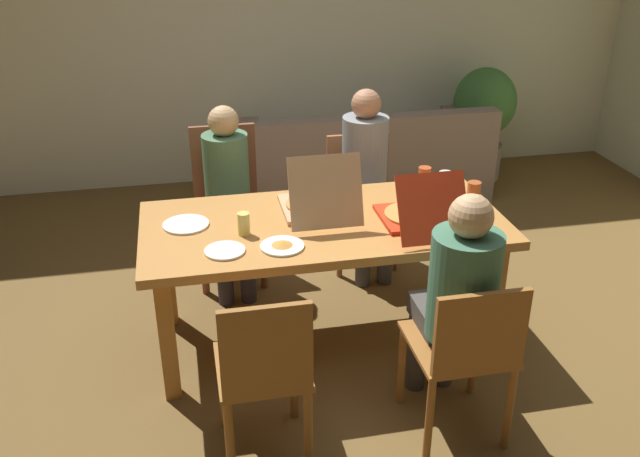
{
  "coord_description": "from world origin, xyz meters",
  "views": [
    {
      "loc": [
        -0.71,
        -3.29,
        2.35
      ],
      "look_at": [
        0.0,
        0.1,
        0.66
      ],
      "focal_mm": 38.85,
      "sensor_mm": 36.0,
      "label": 1
    }
  ],
  "objects_px": {
    "plate_1": "(186,224)",
    "pizza_box_0": "(417,215)",
    "couch": "(363,163)",
    "pizza_box_1": "(318,204)",
    "potted_plant": "(484,114)",
    "person_1": "(457,292)",
    "chair_2": "(360,191)",
    "person_0": "(228,186)",
    "drinking_glass_3": "(445,182)",
    "chair_0": "(227,200)",
    "drinking_glass_1": "(244,224)",
    "drinking_glass_2": "(474,192)",
    "dining_table": "(324,235)",
    "drinking_glass_0": "(424,179)",
    "person_2": "(367,169)",
    "plate_2": "(282,246)",
    "plate_0": "(225,251)",
    "chair_3": "(264,373)"
  },
  "relations": [
    {
      "from": "plate_1",
      "to": "pizza_box_0",
      "type": "bearing_deg",
      "value": -10.21
    },
    {
      "from": "pizza_box_0",
      "to": "couch",
      "type": "bearing_deg",
      "value": 82.27
    },
    {
      "from": "pizza_box_1",
      "to": "potted_plant",
      "type": "xyz_separation_m",
      "value": [
        1.92,
        2.09,
        -0.22
      ]
    },
    {
      "from": "person_1",
      "to": "chair_2",
      "type": "distance_m",
      "value": 1.72
    },
    {
      "from": "person_0",
      "to": "couch",
      "type": "xyz_separation_m",
      "value": [
        1.22,
        1.25,
        -0.4
      ]
    },
    {
      "from": "pizza_box_0",
      "to": "person_1",
      "type": "bearing_deg",
      "value": -92.25
    },
    {
      "from": "plate_1",
      "to": "drinking_glass_3",
      "type": "bearing_deg",
      "value": 5.5
    },
    {
      "from": "chair_0",
      "to": "pizza_box_1",
      "type": "relative_size",
      "value": 1.94
    },
    {
      "from": "person_1",
      "to": "drinking_glass_3",
      "type": "bearing_deg",
      "value": 72.45
    },
    {
      "from": "drinking_glass_1",
      "to": "potted_plant",
      "type": "bearing_deg",
      "value": 44.18
    },
    {
      "from": "drinking_glass_3",
      "to": "couch",
      "type": "distance_m",
      "value": 1.85
    },
    {
      "from": "chair_2",
      "to": "couch",
      "type": "bearing_deg",
      "value": 73.78
    },
    {
      "from": "couch",
      "to": "drinking_glass_2",
      "type": "bearing_deg",
      "value": -86.52
    },
    {
      "from": "dining_table",
      "to": "drinking_glass_1",
      "type": "height_order",
      "value": "drinking_glass_1"
    },
    {
      "from": "chair_2",
      "to": "drinking_glass_0",
      "type": "bearing_deg",
      "value": -71.19
    },
    {
      "from": "person_2",
      "to": "plate_2",
      "type": "bearing_deg",
      "value": -124.66
    },
    {
      "from": "drinking_glass_3",
      "to": "drinking_glass_0",
      "type": "bearing_deg",
      "value": 150.6
    },
    {
      "from": "plate_0",
      "to": "drinking_glass_0",
      "type": "xyz_separation_m",
      "value": [
        1.22,
        0.55,
        0.07
      ]
    },
    {
      "from": "dining_table",
      "to": "chair_0",
      "type": "xyz_separation_m",
      "value": [
        -0.45,
        0.93,
        -0.15
      ]
    },
    {
      "from": "potted_plant",
      "to": "pizza_box_0",
      "type": "bearing_deg",
      "value": -121.53
    },
    {
      "from": "pizza_box_1",
      "to": "drinking_glass_1",
      "type": "bearing_deg",
      "value": -156.09
    },
    {
      "from": "person_1",
      "to": "drinking_glass_3",
      "type": "relative_size",
      "value": 9.44
    },
    {
      "from": "person_0",
      "to": "drinking_glass_0",
      "type": "xyz_separation_m",
      "value": [
        1.12,
        -0.46,
        0.14
      ]
    },
    {
      "from": "chair_0",
      "to": "drinking_glass_2",
      "type": "height_order",
      "value": "chair_0"
    },
    {
      "from": "drinking_glass_1",
      "to": "couch",
      "type": "relative_size",
      "value": 0.06
    },
    {
      "from": "person_2",
      "to": "potted_plant",
      "type": "xyz_separation_m",
      "value": [
        1.46,
        1.42,
        -0.13
      ]
    },
    {
      "from": "drinking_glass_1",
      "to": "drinking_glass_2",
      "type": "height_order",
      "value": "same"
    },
    {
      "from": "pizza_box_0",
      "to": "potted_plant",
      "type": "relative_size",
      "value": 0.54
    },
    {
      "from": "person_2",
      "to": "drinking_glass_1",
      "type": "bearing_deg",
      "value": -135.96
    },
    {
      "from": "pizza_box_0",
      "to": "plate_1",
      "type": "height_order",
      "value": "pizza_box_0"
    },
    {
      "from": "chair_0",
      "to": "drinking_glass_0",
      "type": "bearing_deg",
      "value": -29.58
    },
    {
      "from": "person_1",
      "to": "chair_2",
      "type": "xyz_separation_m",
      "value": [
        0.0,
        1.7,
        -0.21
      ]
    },
    {
      "from": "pizza_box_1",
      "to": "drinking_glass_3",
      "type": "bearing_deg",
      "value": 8.98
    },
    {
      "from": "person_2",
      "to": "couch",
      "type": "height_order",
      "value": "person_2"
    },
    {
      "from": "plate_2",
      "to": "plate_1",
      "type": "bearing_deg",
      "value": 142.76
    },
    {
      "from": "couch",
      "to": "plate_2",
      "type": "bearing_deg",
      "value": -114.57
    },
    {
      "from": "couch",
      "to": "dining_table",
      "type": "bearing_deg",
      "value": -110.97
    },
    {
      "from": "dining_table",
      "to": "chair_0",
      "type": "bearing_deg",
      "value": 115.87
    },
    {
      "from": "plate_1",
      "to": "drinking_glass_0",
      "type": "height_order",
      "value": "drinking_glass_0"
    },
    {
      "from": "plate_1",
      "to": "person_2",
      "type": "bearing_deg",
      "value": 30.38
    },
    {
      "from": "chair_3",
      "to": "person_1",
      "type": "bearing_deg",
      "value": 7.75
    },
    {
      "from": "pizza_box_1",
      "to": "plate_1",
      "type": "relative_size",
      "value": 2.08
    },
    {
      "from": "pizza_box_0",
      "to": "plate_0",
      "type": "xyz_separation_m",
      "value": [
        -1.03,
        -0.12,
        -0.04
      ]
    },
    {
      "from": "drinking_glass_1",
      "to": "drinking_glass_0",
      "type": "bearing_deg",
      "value": 18.65
    },
    {
      "from": "chair_2",
      "to": "pizza_box_0",
      "type": "bearing_deg",
      "value": -88.61
    },
    {
      "from": "dining_table",
      "to": "plate_2",
      "type": "xyz_separation_m",
      "value": [
        -0.27,
        -0.26,
        0.1
      ]
    },
    {
      "from": "person_1",
      "to": "plate_2",
      "type": "relative_size",
      "value": 5.48
    },
    {
      "from": "drinking_glass_0",
      "to": "couch",
      "type": "bearing_deg",
      "value": 86.63
    },
    {
      "from": "pizza_box_0",
      "to": "plate_0",
      "type": "bearing_deg",
      "value": -173.15
    },
    {
      "from": "chair_0",
      "to": "plate_2",
      "type": "bearing_deg",
      "value": -81.19
    }
  ]
}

